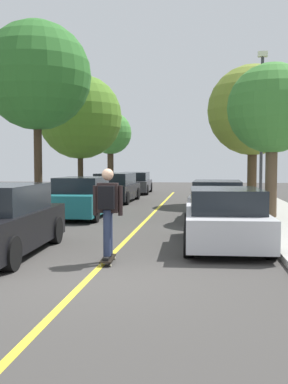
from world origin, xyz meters
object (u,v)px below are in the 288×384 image
at_px(parked_car_left_far, 116,188).
at_px(parked_car_right_near, 217,200).
at_px(streetlamp, 262,121).
at_px(street_tree_left_far, 110,134).
at_px(street_tree_left_near, 80,117).
at_px(street_tree_right_near, 253,111).
at_px(street_tree_right_nearest, 272,109).
at_px(skateboard, 108,259).
at_px(street_tree_left_nearest, 37,76).
at_px(parked_car_left_farthest, 135,183).
at_px(skateboarder, 108,207).
at_px(parked_car_left_near, 81,198).
at_px(parked_car_right_nearest, 225,219).

relative_size(parked_car_left_far, parked_car_right_near, 1.04).
relative_size(parked_car_right_near, streetlamp, 0.74).
bearing_deg(street_tree_left_far, street_tree_left_near, -90.00).
bearing_deg(streetlamp, street_tree_right_near, 89.64).
xyz_separation_m(street_tree_left_far, street_tree_right_near, (8.39, -8.47, 0.47)).
relative_size(street_tree_right_nearest, skateboard, 6.03).
relative_size(street_tree_left_nearest, street_tree_right_near, 1.11).
bearing_deg(parked_car_left_farthest, street_tree_right_nearest, -64.29).
relative_size(street_tree_left_nearest, skateboarder, 4.05).
distance_m(parked_car_left_farthest, street_tree_left_far, 3.78).
distance_m(skateboard, skateboarder, 1.01).
height_order(parked_car_left_near, skateboarder, skateboarder).
xyz_separation_m(street_tree_right_near, skateboarder, (-4.11, -13.45, -3.28)).
relative_size(street_tree_left_far, street_tree_right_near, 0.82).
height_order(skateboard, skateboarder, skateboarder).
relative_size(parked_car_left_near, street_tree_right_near, 0.66).
height_order(parked_car_left_farthest, street_tree_right_near, street_tree_right_near).
relative_size(parked_car_left_far, streetlamp, 0.77).
xyz_separation_m(street_tree_right_nearest, skateboarder, (-4.11, -7.29, -2.65)).
bearing_deg(streetlamp, parked_car_right_near, -128.55).
xyz_separation_m(parked_car_left_near, street_tree_right_nearest, (6.62, -0.25, 3.05)).
distance_m(parked_car_right_nearest, street_tree_left_far, 21.15).
bearing_deg(street_tree_left_nearest, street_tree_right_nearest, -5.05).
bearing_deg(parked_car_left_far, street_tree_left_near, -173.74).
height_order(street_tree_left_near, street_tree_right_near, street_tree_right_near).
bearing_deg(street_tree_left_nearest, parked_car_right_near, -2.81).
xyz_separation_m(parked_car_left_farthest, street_tree_right_near, (6.62, -7.58, 3.69)).
distance_m(parked_car_left_far, streetlamp, 8.46).
distance_m(street_tree_left_far, skateboarder, 22.51).
relative_size(parked_car_left_far, street_tree_right_near, 0.74).
bearing_deg(parked_car_right_near, street_tree_left_far, 114.96).
bearing_deg(street_tree_left_near, parked_car_right_near, -44.27).
bearing_deg(street_tree_left_nearest, parked_car_left_near, -15.41).
distance_m(parked_car_left_near, street_tree_right_nearest, 7.29).
xyz_separation_m(street_tree_right_nearest, street_tree_right_near, (0.00, 6.16, 0.63)).
height_order(street_tree_left_far, skateboard, street_tree_left_far).
distance_m(parked_car_right_nearest, skateboard, 3.17).
xyz_separation_m(parked_car_left_farthest, skateboard, (2.51, -20.99, -0.60)).
relative_size(parked_car_left_far, street_tree_left_far, 0.90).
distance_m(parked_car_left_near, skateboard, 7.94).
relative_size(parked_car_left_far, street_tree_right_nearest, 0.92).
height_order(parked_car_left_far, parked_car_right_nearest, parked_car_left_far).
xyz_separation_m(parked_car_left_near, streetlamp, (6.59, 2.36, 2.91)).
distance_m(street_tree_left_nearest, skateboarder, 9.97).
bearing_deg(parked_car_right_near, parked_car_left_near, -178.07).
bearing_deg(parked_car_right_near, parked_car_left_far, 126.10).
relative_size(street_tree_right_near, skateboard, 7.45).
bearing_deg(streetlamp, street_tree_left_near, 153.07).
relative_size(street_tree_left_nearest, street_tree_left_far, 1.35).
relative_size(parked_car_left_farthest, street_tree_left_near, 0.73).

